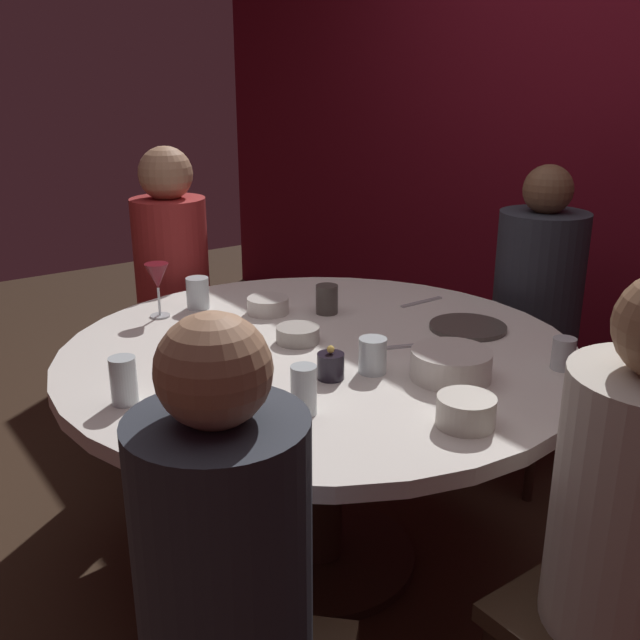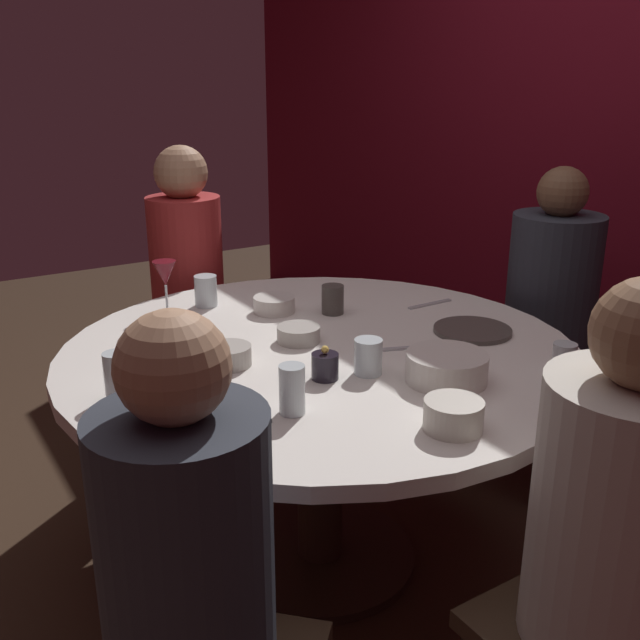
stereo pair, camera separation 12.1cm
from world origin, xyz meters
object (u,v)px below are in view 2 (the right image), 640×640
Objects in this scene: seated_diner_front_right at (188,571)px; cup_near_candle at (292,389)px; seated_diner_right at (620,520)px; bowl_sauce_side at (453,415)px; dining_table at (320,388)px; cup_far_edge at (117,376)px; cup_center_front at (333,299)px; bowl_serving_large at (299,334)px; cell_phone at (242,431)px; cup_by_right_diner at (367,357)px; cup_beside_wine at (564,359)px; seated_diner_back at (552,295)px; candle_holder at (325,366)px; bowl_rice_portion at (274,304)px; cup_by_left_diner at (206,291)px; seated_diner_left at (187,266)px; bowl_small_white at (229,356)px; dinner_plate at (472,330)px; bowl_salad_center at (447,367)px; wine_glass at (165,276)px.

cup_near_candle is (-0.37, 0.41, 0.08)m from seated_diner_front_right.
seated_diner_right is 8.82× the size of bowl_sauce_side.
dining_table is 0.62m from cup_far_edge.
bowl_sauce_side is (0.58, -0.03, 0.16)m from dining_table.
bowl_serving_large is at bearing -54.05° from cup_center_front.
cup_far_edge is (-0.32, -0.17, 0.05)m from cell_phone.
cup_beside_wine is (0.28, 0.42, -0.00)m from cup_by_right_diner.
seated_diner_right is at bearing 45.43° from seated_diner_back.
cup_beside_wine is at bearing 59.93° from candle_holder.
bowl_rice_portion is 0.19m from cup_center_front.
bowl_rice_portion is (-0.70, 0.47, 0.02)m from cell_phone.
cup_beside_wine is (-0.48, 0.42, 0.05)m from seated_diner_right.
cup_by_left_diner reaches higher than bowl_rice_portion.
dining_table is at bearing 0.00° from seated_diner_right.
seated_diner_front_right is 8.44× the size of bowl_rice_portion.
seated_diner_left is 14.17× the size of cup_beside_wine.
seated_diner_back is at bearing 89.39° from bowl_small_white.
dinner_plate is at bearing -19.50° from seated_diner_front_right.
bowl_small_white reaches higher than dinner_plate.
seated_diner_back is 1.01m from bowl_serving_large.
bowl_salad_center reaches higher than dinner_plate.
seated_diner_right reaches higher than cup_near_candle.
cup_far_edge is (-0.55, -0.57, 0.02)m from bowl_sauce_side.
bowl_serving_large is 1.03× the size of bowl_small_white.
wine_glass is at bearing -168.37° from candle_holder.
dinner_plate is 0.75m from bowl_small_white.
seated_diner_front_right is 9.07× the size of bowl_serving_large.
wine_glass is 1.39× the size of bowl_serving_large.
bowl_salad_center is at bearing -53.64° from dinner_plate.
bowl_small_white is at bearing 15.60° from seated_diner_right.
seated_diner_front_right reaches higher than cup_near_candle.
seated_diner_right is 1.52m from cup_by_left_diner.
bowl_small_white is at bearing 179.73° from cup_near_candle.
cup_center_front is at bearing 102.30° from cell_phone.
wine_glass is at bearing -153.10° from bowl_serving_large.
cup_by_right_diner is (0.76, 0.12, -0.01)m from cup_by_left_diner.
seated_diner_back is at bearing 64.36° from cup_by_left_diner.
seated_diner_left is 9.90× the size of bowl_small_white.
cell_phone is 0.93m from cup_by_left_diner.
candle_holder is at bearing -125.14° from bowl_salad_center.
seated_diner_left is at bearing -164.22° from cup_beside_wine.
cell_phone is (0.15, -0.31, -0.03)m from candle_holder.
cell_phone is at bearing -33.79° from bowl_rice_portion.
cup_center_front is (-0.16, 0.23, 0.02)m from bowl_serving_large.
cell_phone is at bearing -43.25° from bowl_serving_large.
cell_phone is 1.49× the size of cup_by_right_diner.
cup_far_edge is at bearing 177.23° from cell_phone.
bowl_rice_portion is 0.74m from cup_far_edge.
seated_diner_front_right is 8.22× the size of cell_phone.
cup_near_candle is at bearing -104.69° from cup_beside_wine.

